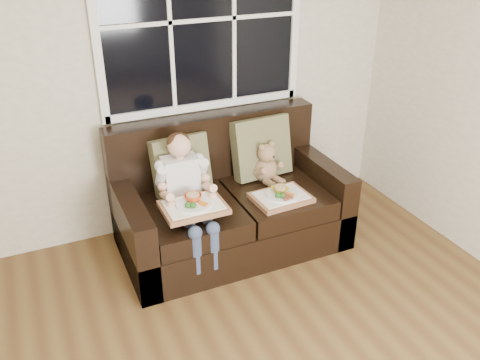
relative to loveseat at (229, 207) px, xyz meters
name	(u,v)px	position (x,y,z in m)	size (l,w,h in m)	color
room_walls	(296,191)	(-0.62, -2.02, 1.28)	(4.52, 5.02, 2.71)	beige
window_back	(202,20)	(0.00, 0.46, 1.34)	(1.62, 0.04, 1.37)	black
loveseat	(229,207)	(0.00, 0.00, 0.00)	(1.70, 0.92, 0.96)	black
pillow_left	(181,165)	(-0.32, 0.15, 0.36)	(0.45, 0.25, 0.45)	olive
pillow_right	(261,147)	(0.35, 0.15, 0.38)	(0.49, 0.25, 0.49)	olive
child	(185,185)	(-0.38, -0.12, 0.33)	(0.37, 0.59, 0.84)	silver
teddy_bear	(266,165)	(0.34, 0.04, 0.27)	(0.23, 0.27, 0.34)	#9E7A53
tray_left	(194,206)	(-0.39, -0.31, 0.27)	(0.43, 0.33, 0.10)	#8E6440
tray_right	(281,196)	(0.30, -0.29, 0.17)	(0.43, 0.34, 0.09)	#8E6440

